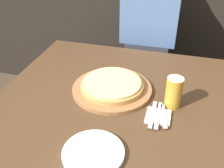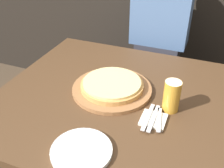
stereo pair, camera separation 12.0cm
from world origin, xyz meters
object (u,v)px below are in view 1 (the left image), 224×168
at_px(pizza_on_board, 112,87).
at_px(dinner_knife, 158,115).
at_px(beer_glass, 174,91).
at_px(fork, 153,114).
at_px(diner_person, 147,50).
at_px(spoon, 164,116).
at_px(dinner_plate, 93,153).

height_order(pizza_on_board, dinner_knife, pizza_on_board).
distance_m(beer_glass, fork, 0.15).
distance_m(fork, diner_person, 0.90).
xyz_separation_m(beer_glass, spoon, (-0.03, -0.11, -0.07)).
relative_size(beer_glass, diner_person, 0.11).
bearing_deg(beer_glass, spoon, -104.19).
xyz_separation_m(fork, diner_person, (-0.15, 0.88, -0.11)).
bearing_deg(pizza_on_board, dinner_knife, -30.64).
relative_size(pizza_on_board, dinner_plate, 1.72).
height_order(dinner_plate, fork, dinner_plate).
bearing_deg(pizza_on_board, spoon, -28.36).
height_order(fork, diner_person, diner_person).
xyz_separation_m(beer_glass, dinner_plate, (-0.26, -0.39, -0.07)).
height_order(dinner_plate, diner_person, diner_person).
bearing_deg(diner_person, fork, -80.08).
relative_size(dinner_knife, spoon, 1.17).
height_order(dinner_knife, diner_person, diner_person).
xyz_separation_m(dinner_knife, diner_person, (-0.18, 0.88, -0.11)).
bearing_deg(dinner_knife, diner_person, 101.49).
relative_size(beer_glass, spoon, 0.94).
relative_size(pizza_on_board, beer_glass, 2.69).
bearing_deg(diner_person, spoon, -76.95).
bearing_deg(dinner_plate, dinner_knife, 53.19).
bearing_deg(spoon, diner_person, 103.05).
xyz_separation_m(pizza_on_board, diner_person, (0.08, 0.73, -0.12)).
distance_m(fork, dinner_knife, 0.02).
relative_size(fork, diner_person, 0.14).
bearing_deg(dinner_plate, diner_person, 88.40).
xyz_separation_m(dinner_knife, spoon, (0.02, -0.00, 0.00)).
bearing_deg(beer_glass, fork, -125.78).
bearing_deg(fork, dinner_knife, 0.00).
bearing_deg(beer_glass, diner_person, 106.63).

